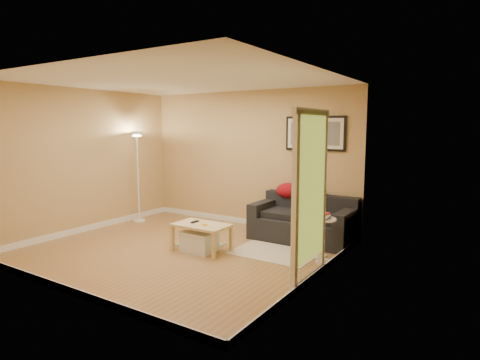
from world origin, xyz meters
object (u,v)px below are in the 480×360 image
(book_stack, at_px, (322,216))
(side_table, at_px, (322,239))
(coffee_table, at_px, (202,238))
(sofa, at_px, (303,219))
(floor_lamp, at_px, (138,179))
(storage_bin, at_px, (199,242))

(book_stack, bearing_deg, side_table, 43.16)
(side_table, xyz_separation_m, book_stack, (-0.00, -0.01, 0.35))
(coffee_table, relative_size, side_table, 1.40)
(sofa, bearing_deg, book_stack, -50.94)
(side_table, bearing_deg, sofa, 129.41)
(sofa, relative_size, floor_lamp, 0.93)
(sofa, height_order, coffee_table, sofa)
(side_table, distance_m, floor_lamp, 4.07)
(coffee_table, relative_size, storage_bin, 1.64)
(book_stack, height_order, floor_lamp, floor_lamp)
(sofa, bearing_deg, storage_bin, -126.61)
(book_stack, bearing_deg, coffee_table, -171.20)
(side_table, xyz_separation_m, floor_lamp, (-4.02, 0.26, 0.56))
(sofa, xyz_separation_m, coffee_table, (-1.07, -1.41, -0.16))
(storage_bin, bearing_deg, floor_lamp, 157.77)
(sofa, relative_size, book_stack, 6.79)
(coffee_table, xyz_separation_m, floor_lamp, (-2.31, 0.89, 0.65))
(coffee_table, bearing_deg, sofa, 59.12)
(sofa, xyz_separation_m, book_stack, (0.64, -0.78, 0.28))
(coffee_table, distance_m, floor_lamp, 2.56)
(book_stack, bearing_deg, floor_lamp, 164.96)
(storage_bin, bearing_deg, coffee_table, 77.71)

